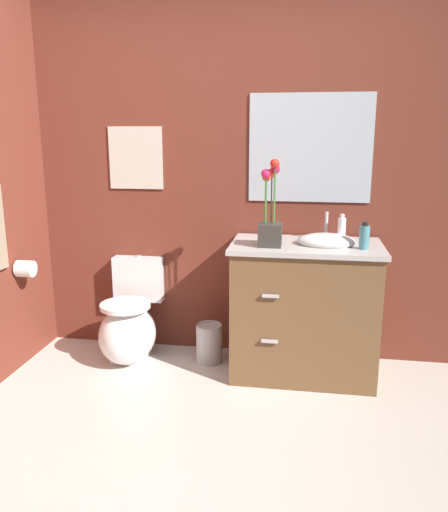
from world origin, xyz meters
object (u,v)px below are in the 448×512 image
lotion_bottle (364,237)px  trash_bin (209,343)px  toilet (130,326)px  vanity_cabinet (305,308)px  toilet_paper_roll (25,269)px  wall_poster (136,158)px  flower_vase (270,219)px  soap_bottle (342,229)px  wall_mirror (310,148)px

lotion_bottle → trash_bin: size_ratio=0.61×
toilet → trash_bin: toilet is taller
vanity_cabinet → lotion_bottle: (0.33, -0.10, 0.50)m
lotion_bottle → toilet_paper_roll: bearing=-178.1°
lotion_bottle → wall_poster: 1.63m
flower_vase → toilet_paper_roll: bearing=-177.5°
soap_bottle → lotion_bottle: 0.23m
flower_vase → toilet_paper_roll: size_ratio=4.80×
soap_bottle → vanity_cabinet: bearing=-154.7°
vanity_cabinet → wall_mirror: wall_mirror is taller
toilet → wall_poster: bearing=90.0°
wall_poster → toilet_paper_roll: size_ratio=3.87×
flower_vase → trash_bin: (-0.41, 0.17, -0.90)m
wall_mirror → toilet_paper_roll: 2.03m
toilet → flower_vase: (0.97, -0.13, 0.80)m
toilet_paper_roll → toilet: bearing=17.4°
vanity_cabinet → toilet_paper_roll: size_ratio=9.58×
trash_bin → wall_poster: size_ratio=0.64×
wall_mirror → soap_bottle: bearing=-41.9°
toilet → lotion_bottle: bearing=-4.6°
wall_poster → vanity_cabinet: bearing=-13.8°
vanity_cabinet → soap_bottle: bearing=25.3°
toilet → lotion_bottle: (1.53, -0.12, 0.70)m
vanity_cabinet → trash_bin: (-0.64, 0.07, -0.31)m
trash_bin → wall_mirror: 1.48m
wall_mirror → toilet_paper_roll: wall_mirror is taller
flower_vase → toilet_paper_roll: (-1.60, -0.07, -0.36)m
vanity_cabinet → trash_bin: vanity_cabinet is taller
wall_mirror → toilet_paper_roll: size_ratio=7.27×
toilet → trash_bin: bearing=4.4°
flower_vase → lotion_bottle: size_ratio=3.21×
vanity_cabinet → lotion_bottle: vanity_cabinet is taller
trash_bin → wall_poster: 1.38m
toilet → trash_bin: size_ratio=2.54×
flower_vase → toilet_paper_roll: flower_vase is taller
vanity_cabinet → soap_bottle: 0.56m
soap_bottle → wall_poster: bearing=172.2°
flower_vase → wall_poster: (-0.97, 0.39, 0.34)m
soap_bottle → trash_bin: size_ratio=0.65×
vanity_cabinet → wall_poster: 1.54m
wall_poster → toilet_paper_roll: bearing=-143.5°
flower_vase → wall_poster: size_ratio=1.24×
soap_bottle → wall_mirror: wall_mirror is taller
wall_poster → flower_vase: bearing=-22.2°
soap_bottle → wall_poster: wall_poster is taller
vanity_cabinet → toilet: bearing=178.7°
wall_mirror → trash_bin: bearing=-160.6°
lotion_bottle → trash_bin: (-0.97, 0.17, -0.81)m
soap_bottle → toilet_paper_roll: 2.07m
soap_bottle → trash_bin: 1.18m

